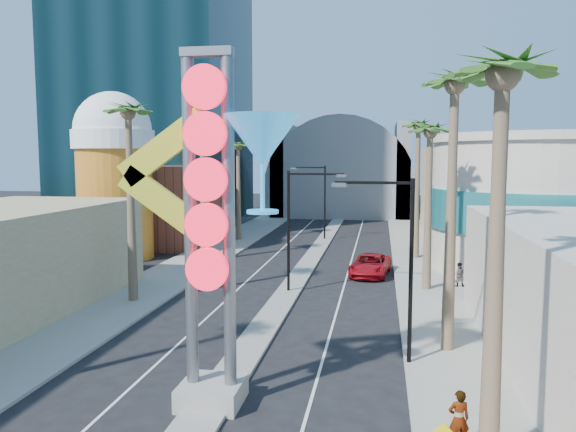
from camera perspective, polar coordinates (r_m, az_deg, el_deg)
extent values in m
cube|color=gray|center=(53.73, -7.39, -3.50)|extent=(5.00, 100.00, 0.15)
cube|color=gray|center=(51.61, 13.31, -4.00)|extent=(5.00, 100.00, 0.15)
cube|color=gray|center=(54.76, 3.11, -3.28)|extent=(1.60, 84.00, 0.15)
cube|color=black|center=(75.01, -13.35, 18.23)|extent=(20.00, 20.00, 50.00)
cube|color=brown|center=(58.22, -12.72, 1.03)|extent=(10.00, 10.00, 8.00)
cube|color=tan|center=(64.64, 18.40, 2.23)|extent=(10.00, 20.00, 10.00)
cylinder|color=orange|center=(51.28, -17.14, 1.38)|extent=(6.40, 6.40, 10.00)
cylinder|color=white|center=(51.16, -17.33, 7.42)|extent=(7.00, 7.00, 1.60)
sphere|color=white|center=(51.19, -17.36, 8.32)|extent=(6.60, 6.60, 6.60)
cylinder|color=#B5A999|center=(47.47, 24.15, 0.78)|extent=(16.00, 16.00, 10.00)
cylinder|color=teal|center=(47.47, 24.15, 0.78)|extent=(16.60, 16.60, 3.00)
cylinder|color=#B5A999|center=(47.33, 24.43, 7.18)|extent=(16.60, 16.60, 0.60)
cylinder|color=slate|center=(88.06, 5.56, 2.76)|extent=(22.00, 16.00, 22.00)
cube|color=slate|center=(89.00, -0.23, 4.76)|extent=(2.00, 16.00, 14.00)
cube|color=slate|center=(87.81, 11.47, 4.62)|extent=(2.00, 16.00, 14.00)
cube|color=gray|center=(21.37, -7.74, -17.38)|extent=(2.20, 2.20, 0.80)
cylinder|color=slate|center=(19.99, -9.90, -0.87)|extent=(0.44, 0.44, 12.00)
cylinder|color=slate|center=(19.58, -6.03, -0.96)|extent=(0.44, 0.44, 12.00)
cube|color=slate|center=(19.95, -8.24, 16.16)|extent=(1.80, 0.50, 0.30)
cylinder|color=red|center=(19.44, -8.50, 12.85)|extent=(1.50, 0.25, 1.50)
cylinder|color=red|center=(19.32, -8.43, 8.28)|extent=(1.50, 0.25, 1.50)
cylinder|color=red|center=(19.31, -8.36, 3.68)|extent=(1.50, 0.25, 1.50)
cylinder|color=red|center=(19.43, -8.29, -0.89)|extent=(1.50, 0.25, 1.50)
cylinder|color=red|center=(19.68, -8.22, -5.37)|extent=(1.50, 0.25, 1.50)
cube|color=yellow|center=(20.17, -12.47, 6.82)|extent=(3.47, 0.25, 2.80)
cube|color=yellow|center=(20.24, -12.34, 1.15)|extent=(3.47, 0.25, 2.80)
cone|color=#2590D5|center=(19.16, -2.63, 7.61)|extent=(2.60, 2.60, 1.80)
cylinder|color=#2590D5|center=(19.18, -2.60, 2.83)|extent=(0.16, 0.16, 1.60)
cylinder|color=#2590D5|center=(19.24, -2.59, 0.45)|extent=(1.10, 1.10, 0.12)
cylinder|color=black|center=(36.53, 0.05, -1.67)|extent=(0.18, 0.18, 8.00)
cube|color=black|center=(35.98, 2.88, 4.28)|extent=(3.60, 0.12, 0.12)
cube|color=slate|center=(35.84, 5.43, 4.09)|extent=(0.60, 0.25, 0.18)
cylinder|color=black|center=(60.22, 3.76, 1.32)|extent=(0.18, 0.18, 8.00)
cube|color=black|center=(60.23, 2.07, 4.95)|extent=(3.60, 0.12, 0.12)
cube|color=slate|center=(60.46, 0.56, 4.86)|extent=(0.60, 0.25, 0.18)
cylinder|color=black|center=(24.26, 12.38, -5.71)|extent=(0.18, 0.18, 8.00)
cube|color=black|center=(23.76, 8.67, 3.36)|extent=(3.24, 0.12, 0.12)
cube|color=slate|center=(23.82, 5.20, 3.17)|extent=(0.60, 0.25, 0.18)
cylinder|color=brown|center=(35.18, -15.67, 0.68)|extent=(0.40, 0.40, 11.50)
sphere|color=#28501A|center=(35.15, -15.94, 10.06)|extent=(2.40, 2.40, 2.40)
cylinder|color=brown|center=(48.24, -8.61, 1.31)|extent=(0.40, 0.40, 10.00)
sphere|color=#28501A|center=(48.11, -8.70, 7.26)|extent=(2.40, 2.40, 2.40)
cylinder|color=brown|center=(59.74, -5.05, 2.23)|extent=(0.40, 0.40, 10.00)
sphere|color=#28501A|center=(59.63, -5.10, 7.03)|extent=(2.40, 2.40, 2.40)
cylinder|color=brown|center=(16.38, 20.28, -6.20)|extent=(0.40, 0.40, 11.00)
sphere|color=#28501A|center=(16.18, 21.00, 13.22)|extent=(2.40, 2.40, 2.40)
cylinder|color=brown|center=(26.07, 16.21, -0.55)|extent=(0.40, 0.40, 12.00)
sphere|color=#28501A|center=(26.11, 16.60, 12.65)|extent=(2.40, 2.40, 2.40)
cylinder|color=brown|center=(38.03, 14.05, 0.35)|extent=(0.40, 0.40, 10.50)
sphere|color=#28501A|center=(37.90, 14.26, 8.27)|extent=(2.40, 2.40, 2.40)
cylinder|color=brown|center=(49.92, 12.97, 2.24)|extent=(0.40, 0.40, 11.50)
sphere|color=#28501A|center=(49.90, 13.12, 8.84)|extent=(2.40, 2.40, 2.40)
imported|color=#AF0D17|center=(42.84, 8.36, -4.95)|extent=(3.35, 6.01, 1.59)
imported|color=gray|center=(18.57, 16.96, -19.13)|extent=(0.73, 0.56, 1.80)
imported|color=gray|center=(39.92, 16.95, -5.69)|extent=(0.85, 0.69, 1.64)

